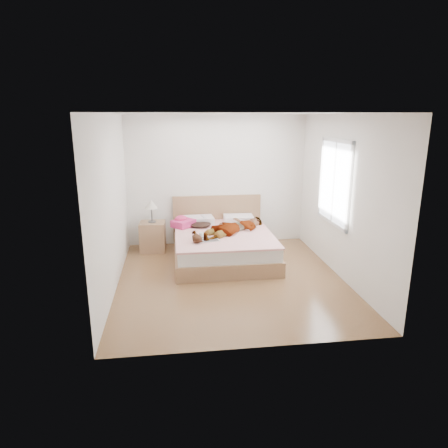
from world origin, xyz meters
name	(u,v)px	position (x,y,z in m)	size (l,w,h in m)	color
ground	(231,279)	(0.00, 0.00, 0.00)	(4.00, 4.00, 0.00)	#4B2E17
woman	(232,225)	(0.18, 1.04, 0.62)	(0.61, 1.62, 0.22)	white
hair	(200,224)	(-0.39, 1.49, 0.55)	(0.44, 0.54, 0.08)	black
phone	(203,216)	(-0.32, 1.44, 0.70)	(0.05, 0.10, 0.01)	silver
room_shell	(334,182)	(1.77, 0.30, 1.50)	(4.00, 4.00, 4.00)	white
bed	(223,243)	(0.00, 1.04, 0.28)	(1.80, 2.08, 1.00)	olive
towel	(183,222)	(-0.71, 1.46, 0.60)	(0.52, 0.52, 0.21)	#D83A67
magazine	(207,240)	(-0.33, 0.54, 0.52)	(0.43, 0.32, 0.02)	white
coffee_mug	(202,235)	(-0.41, 0.70, 0.56)	(0.12, 0.09, 0.09)	white
plush_toy	(197,238)	(-0.51, 0.42, 0.58)	(0.20, 0.27, 0.14)	black
nightstand	(153,234)	(-1.30, 1.58, 0.34)	(0.50, 0.45, 1.03)	olive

